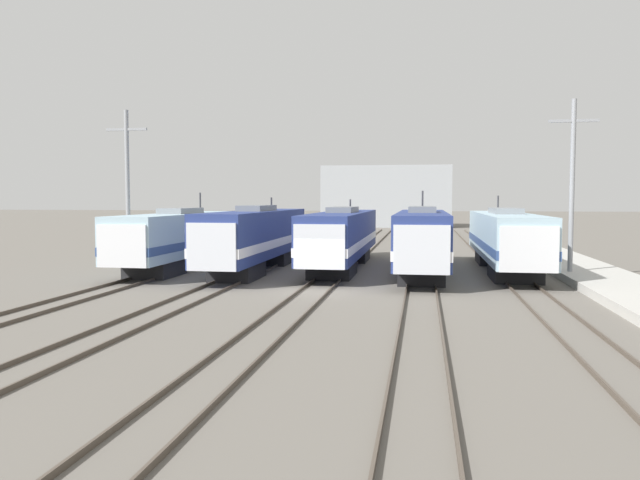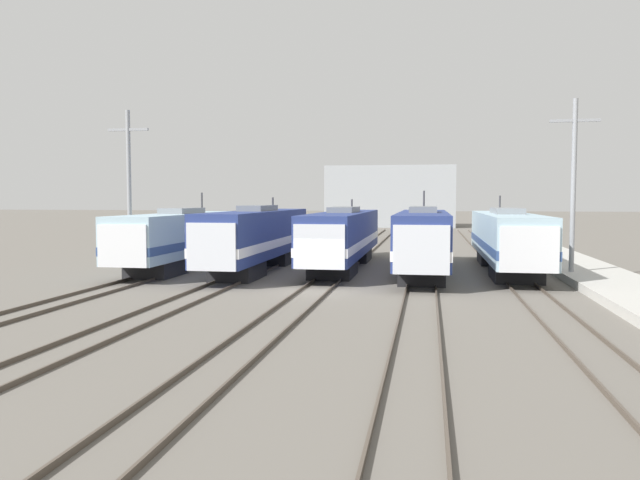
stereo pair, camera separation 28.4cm
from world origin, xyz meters
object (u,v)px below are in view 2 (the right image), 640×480
Objects in this scene: locomotive_far_left at (179,238)px; locomotive_center_left at (256,237)px; locomotive_center at (343,237)px; catenary_tower_right at (573,184)px; catenary_tower_left at (129,186)px; locomotive_center_right at (423,239)px; locomotive_far_right at (507,239)px.

locomotive_far_left reaches higher than locomotive_center_left.
locomotive_center is 1.87× the size of catenary_tower_right.
catenary_tower_right is at bearing -1.94° from locomotive_far_left.
locomotive_far_left is at bearing 15.06° from catenary_tower_left.
catenary_tower_right is at bearing -1.95° from locomotive_center_left.
catenary_tower_left is (-2.96, -0.80, 3.31)m from locomotive_far_left.
locomotive_far_right is (5.11, 2.21, -0.05)m from locomotive_center_right.
locomotive_center is 1.04× the size of locomotive_far_right.
catenary_tower_right is (23.59, -0.80, 3.31)m from locomotive_far_left.
catenary_tower_left is at bearing -172.64° from locomotive_far_right.
catenary_tower_right is at bearing 0.00° from catenary_tower_left.
locomotive_center_left is 1.71× the size of catenary_tower_right.
catenary_tower_left reaches higher than locomotive_center_right.
catenary_tower_left reaches higher than locomotive_far_left.
locomotive_center_left is 1.02× the size of locomotive_center_right.
locomotive_far_right is 5.47m from catenary_tower_right.
locomotive_far_left is 5.12m from locomotive_center_left.
catenary_tower_left is at bearing -177.47° from locomotive_center_right.
locomotive_center_right is 8.91m from catenary_tower_right.
locomotive_center_right reaches higher than locomotive_far_left.
catenary_tower_right reaches higher than locomotive_far_left.
catenary_tower_left is at bearing -175.54° from locomotive_center_left.
catenary_tower_left is at bearing -167.00° from locomotive_center.
catenary_tower_left is (-18.30, -0.81, 3.25)m from locomotive_center_right.
locomotive_center is at bearing 25.29° from locomotive_center_left.
locomotive_far_right is at bearing 6.21° from locomotive_far_left.
locomotive_far_left is 15.34m from locomotive_center_right.
locomotive_far_right reaches higher than locomotive_center_left.
locomotive_center_left is at bearing -1.88° from locomotive_far_left.
locomotive_center is (5.11, 2.42, -0.06)m from locomotive_center_left.
locomotive_center_right is at bearing 174.40° from catenary_tower_right.
locomotive_center is 13.93m from catenary_tower_left.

